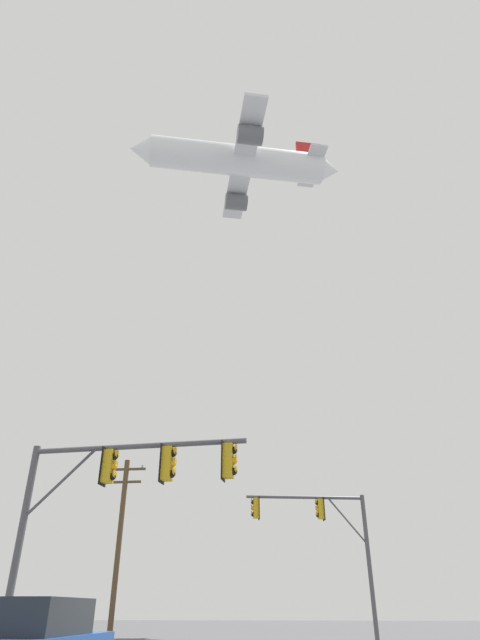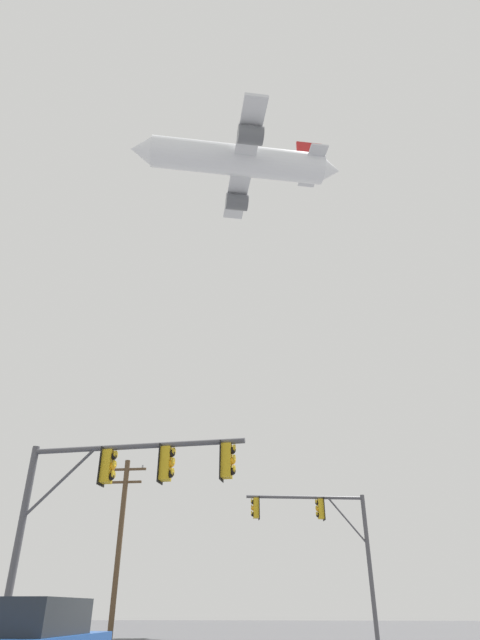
# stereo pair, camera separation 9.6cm
# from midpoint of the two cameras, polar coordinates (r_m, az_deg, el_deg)

# --- Properties ---
(signal_pole_near) EXTENTS (6.29, 0.78, 5.58)m
(signal_pole_near) POSITION_cam_midpoint_polar(r_m,az_deg,el_deg) (15.43, -13.62, -17.15)
(signal_pole_near) COLOR #4C4C51
(signal_pole_near) RESTS_ON ground
(signal_pole_far) EXTENTS (5.69, 1.28, 6.31)m
(signal_pole_far) POSITION_cam_midpoint_polar(r_m,az_deg,el_deg) (26.96, 9.09, -21.48)
(signal_pole_far) COLOR #4C4C51
(signal_pole_far) RESTS_ON ground
(utility_pole) EXTENTS (2.20, 0.28, 8.83)m
(utility_pole) POSITION_cam_midpoint_polar(r_m,az_deg,el_deg) (30.85, -13.04, -22.07)
(utility_pole) COLOR brown
(utility_pole) RESTS_ON ground
(airplane) EXTENTS (22.88, 17.67, 6.27)m
(airplane) POSITION_cam_midpoint_polar(r_m,az_deg,el_deg) (59.49, -0.32, 16.86)
(airplane) COLOR white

